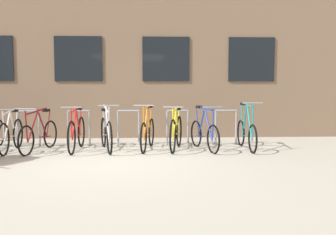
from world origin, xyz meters
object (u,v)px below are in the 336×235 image
(bicycle_silver, at_px, (106,133))
(bicycle_white, at_px, (11,134))
(bicycle_red, at_px, (77,133))
(bicycle_orange, at_px, (148,132))
(bicycle_teal, at_px, (246,133))
(bicycle_maroon, at_px, (39,135))
(bicycle_blue, at_px, (204,134))
(bicycle_yellow, at_px, (176,132))

(bicycle_silver, bearing_deg, bicycle_white, -178.55)
(bicycle_red, distance_m, bicycle_orange, 1.60)
(bicycle_teal, bearing_deg, bicycle_maroon, -179.53)
(bicycle_teal, height_order, bicycle_maroon, bicycle_teal)
(bicycle_silver, distance_m, bicycle_orange, 0.94)
(bicycle_blue, relative_size, bicycle_yellow, 0.95)
(bicycle_blue, distance_m, bicycle_maroon, 3.70)
(bicycle_orange, xyz_separation_m, bicycle_maroon, (-2.41, -0.15, -0.02))
(bicycle_teal, bearing_deg, bicycle_white, -179.52)
(bicycle_teal, relative_size, bicycle_maroon, 0.98)
(bicycle_teal, distance_m, bicycle_maroon, 4.68)
(bicycle_silver, height_order, bicycle_orange, bicycle_silver)
(bicycle_red, height_order, bicycle_maroon, bicycle_red)
(bicycle_red, bearing_deg, bicycle_white, -175.87)
(bicycle_teal, bearing_deg, bicycle_orange, 177.10)
(bicycle_orange, relative_size, bicycle_maroon, 1.01)
(bicycle_red, bearing_deg, bicycle_orange, 2.02)
(bicycle_silver, height_order, bicycle_white, bicycle_silver)
(bicycle_white, bearing_deg, bicycle_teal, 0.48)
(bicycle_teal, distance_m, bicycle_yellow, 1.62)
(bicycle_white, bearing_deg, bicycle_red, 4.13)
(bicycle_orange, bearing_deg, bicycle_blue, -6.71)
(bicycle_orange, relative_size, bicycle_yellow, 1.03)
(bicycle_white, bearing_deg, bicycle_blue, 0.10)
(bicycle_blue, bearing_deg, bicycle_teal, 2.12)
(bicycle_red, relative_size, bicycle_white, 1.06)
(bicycle_red, distance_m, bicycle_yellow, 2.25)
(bicycle_silver, height_order, bicycle_maroon, bicycle_silver)
(bicycle_red, bearing_deg, bicycle_yellow, -0.71)
(bicycle_yellow, bearing_deg, bicycle_silver, -179.22)
(bicycle_silver, bearing_deg, bicycle_red, 175.75)
(bicycle_silver, relative_size, bicycle_maroon, 1.00)
(bicycle_teal, bearing_deg, bicycle_red, 179.14)
(bicycle_silver, xyz_separation_m, bicycle_teal, (3.20, -0.01, -0.01))
(bicycle_white, height_order, bicycle_teal, bicycle_teal)
(bicycle_red, relative_size, bicycle_blue, 1.12)
(bicycle_blue, xyz_separation_m, bicycle_yellow, (-0.63, 0.07, 0.03))
(bicycle_orange, height_order, bicycle_maroon, bicycle_orange)
(bicycle_red, distance_m, bicycle_silver, 0.67)
(bicycle_silver, distance_m, bicycle_yellow, 1.58)
(bicycle_red, distance_m, bicycle_blue, 2.89)
(bicycle_orange, distance_m, bicycle_teal, 2.27)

